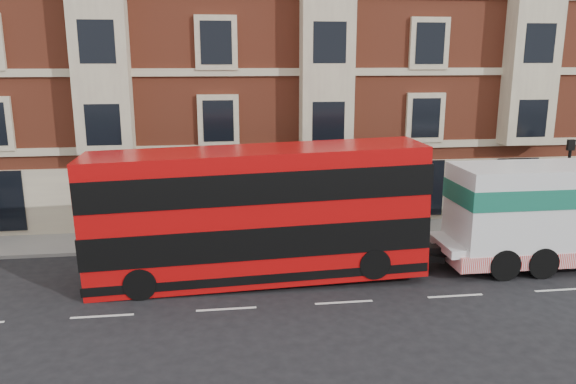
# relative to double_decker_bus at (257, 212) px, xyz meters

# --- Properties ---
(ground) EXTENTS (120.00, 120.00, 0.00)m
(ground) POSITION_rel_double_decker_bus_xyz_m (2.76, -2.46, -2.63)
(ground) COLOR black
(ground) RESTS_ON ground
(sidewalk) EXTENTS (90.00, 3.00, 0.15)m
(sidewalk) POSITION_rel_double_decker_bus_xyz_m (2.76, 5.04, -2.56)
(sidewalk) COLOR slate
(sidewalk) RESTS_ON ground
(victorian_terrace) EXTENTS (45.00, 12.00, 20.40)m
(victorian_terrace) POSITION_rel_double_decker_bus_xyz_m (3.26, 12.54, 7.43)
(victorian_terrace) COLOR brown
(victorian_terrace) RESTS_ON ground
(lamp_post_west) EXTENTS (0.35, 0.15, 4.35)m
(lamp_post_west) POSITION_rel_double_decker_bus_xyz_m (-3.24, 3.74, 0.04)
(lamp_post_west) COLOR black
(lamp_post_west) RESTS_ON sidewalk
(lamp_post_east) EXTENTS (0.35, 0.15, 4.35)m
(lamp_post_east) POSITION_rel_double_decker_bus_xyz_m (14.76, 3.74, 0.04)
(lamp_post_east) COLOR black
(lamp_post_east) RESTS_ON sidewalk
(double_decker_bus) EXTENTS (12.27, 2.82, 4.97)m
(double_decker_bus) POSITION_rel_double_decker_bus_xyz_m (0.00, 0.00, 0.00)
(double_decker_bus) COLOR #B70A0A
(double_decker_bus) RESTS_ON ground
(tow_truck) EXTENTS (9.83, 2.91, 4.10)m
(tow_truck) POSITION_rel_double_decker_bus_xyz_m (12.06, -0.00, -0.46)
(tow_truck) COLOR white
(tow_truck) RESTS_ON ground
(pedestrian) EXTENTS (0.73, 0.51, 1.90)m
(pedestrian) POSITION_rel_double_decker_bus_xyz_m (-4.88, 5.10, -1.53)
(pedestrian) COLOR #1B2D37
(pedestrian) RESTS_ON sidewalk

